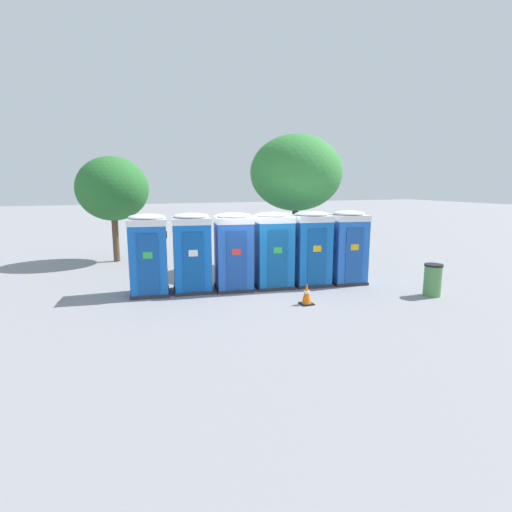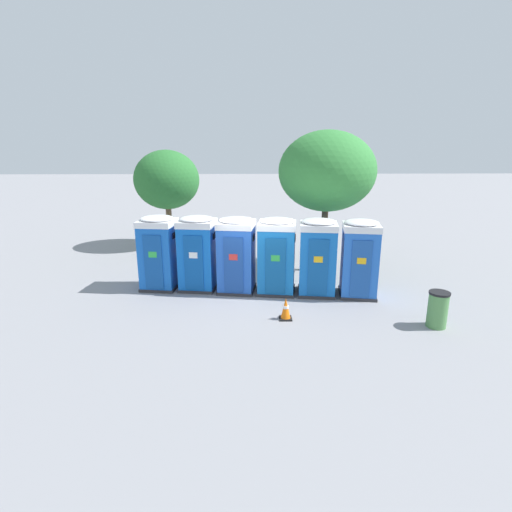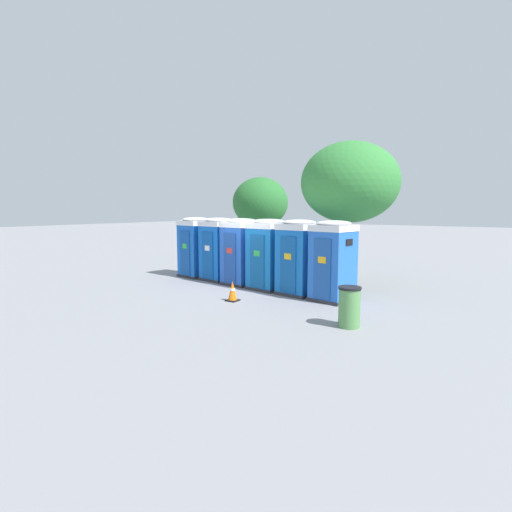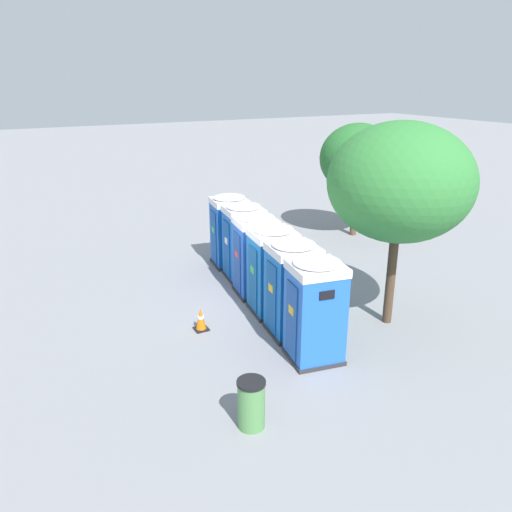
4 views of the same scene
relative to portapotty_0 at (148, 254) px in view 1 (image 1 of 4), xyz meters
name	(u,v)px [view 1 (image 1 of 4)]	position (x,y,z in m)	size (l,w,h in m)	color
ground_plane	(254,289)	(3.31, -0.60, -1.28)	(120.00, 120.00, 0.00)	gray
portapotty_0	(148,254)	(0.00, 0.00, 0.00)	(1.33, 1.35, 2.54)	#2D2D33
portapotty_1	(192,252)	(1.34, -0.12, 0.00)	(1.36, 1.35, 2.54)	#2D2D33
portapotty_2	(234,251)	(2.67, -0.38, 0.00)	(1.37, 1.37, 2.54)	#2D2D33
portapotty_3	(273,249)	(4.00, -0.55, 0.00)	(1.39, 1.36, 2.54)	#2D2D33
portapotty_4	(311,248)	(5.34, -0.72, 0.00)	(1.37, 1.36, 2.54)	#2D2D33
portapotty_5	(347,247)	(6.67, -0.94, 0.00)	(1.35, 1.38, 2.54)	#2D2D33
street_tree_0	(113,189)	(-0.77, 6.13, 1.94)	(3.09, 3.09, 4.63)	brown
street_tree_1	(296,173)	(6.05, 1.92, 2.58)	(3.65, 3.65, 5.38)	#4C3826
trash_can	(433,280)	(8.18, -3.38, -0.77)	(0.56, 0.56, 1.01)	#518C4C
traffic_cone	(307,294)	(4.10, -2.78, -0.97)	(0.36, 0.36, 0.64)	black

